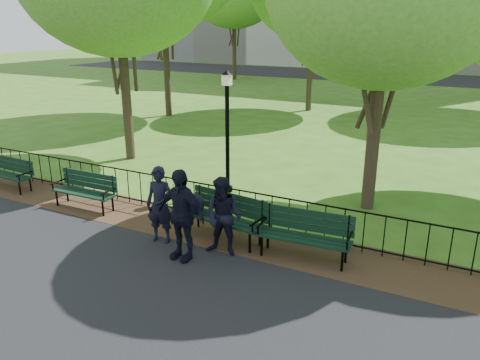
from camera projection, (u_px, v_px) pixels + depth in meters
The scene contains 14 objects.
ground at pixel (166, 258), 9.27m from camera, with size 120.00×120.00×0.00m, color #375B18.
dirt_strip at pixel (205, 229), 10.53m from camera, with size 60.00×1.60×0.01m, color #3A2517.
far_street at pixel (417, 78), 38.70m from camera, with size 70.00×9.00×0.01m, color black.
iron_fence at pixel (216, 202), 10.79m from camera, with size 24.06×0.06×1.00m.
park_bench_main at pixel (213, 208), 9.98m from camera, with size 1.95×0.81×1.08m.
park_bench_left_a at pixel (86, 187), 11.59m from camera, with size 1.74×0.57×0.98m.
park_bench_left_b at pixel (10, 170), 12.98m from camera, with size 1.67×0.58×0.94m.
park_bench_right_a at pixel (305, 230), 9.10m from camera, with size 1.88×0.71×1.04m.
lamppost at pixel (227, 128), 12.33m from camera, with size 0.29×0.29×3.27m.
person_left at pixel (160, 205), 9.71m from camera, with size 0.60×0.39×1.64m, color black.
person_mid at pixel (224, 217), 9.16m from camera, with size 0.78×0.41×1.60m, color black.
person_right at pixel (181, 215), 8.96m from camera, with size 1.07×0.44×1.83m, color black.
taxi at pixel (354, 66), 41.09m from camera, with size 1.69×4.20×1.43m, color yellow.
sedan_silver at pixel (408, 69), 38.75m from camera, with size 1.60×4.60×1.52m, color #B0B3B8.
Camera 1 is at (5.12, -6.68, 4.43)m, focal length 35.00 mm.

